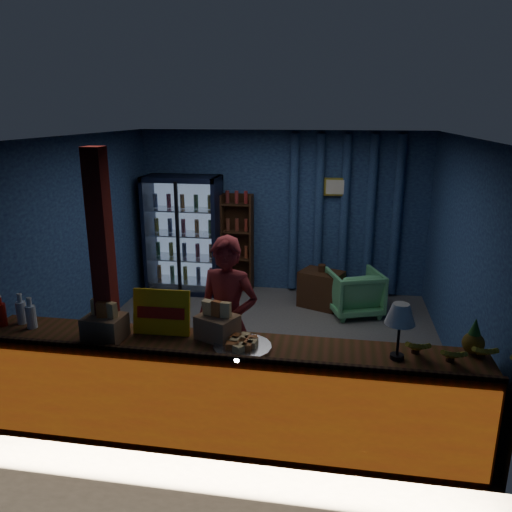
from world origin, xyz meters
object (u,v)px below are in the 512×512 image
Objects in this scene: shopkeeper at (228,322)px; table_lamp at (400,316)px; pastry_tray at (242,345)px; green_chair at (354,292)px.

shopkeeper is 1.75m from table_lamp.
shopkeeper is 3.50× the size of pastry_tray.
shopkeeper is 0.77m from pastry_tray.
shopkeeper reaches higher than green_chair.
green_chair is at bearing 72.52° from pastry_tray.
shopkeeper is at bearing 43.00° from green_chair.
green_chair is 1.54× the size of table_lamp.
table_lamp is at bearing 1.32° from pastry_tray.
shopkeeper is 2.92m from green_chair.
shopkeeper reaches higher than pastry_tray.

